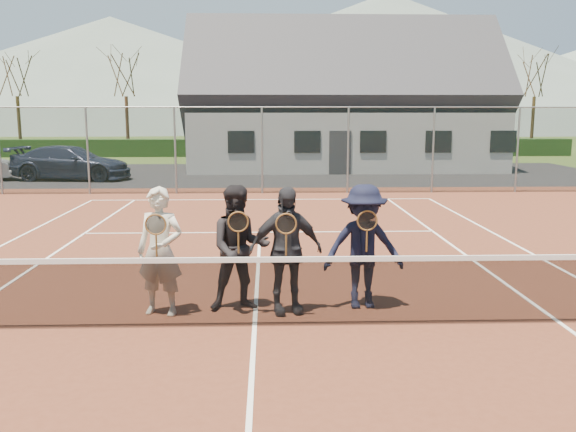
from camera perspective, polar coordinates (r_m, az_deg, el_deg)
name	(u,v)px	position (r m, az deg, el deg)	size (l,w,h in m)	color
ground	(263,175)	(27.88, -2.31, 3.86)	(220.00, 220.00, 0.00)	#364C1B
court_surface	(255,327)	(8.24, -3.14, -10.33)	(30.00, 30.00, 0.02)	#562819
tarmac_carpark	(175,175)	(28.19, -10.49, 3.78)	(40.00, 12.00, 0.01)	black
hedge_row	(264,148)	(39.81, -2.22, 6.41)	(40.00, 1.20, 1.10)	black
hill_west	(113,74)	(105.96, -16.09, 12.66)	(110.00, 110.00, 18.00)	#526359
hill_centre	(387,62)	(104.95, 9.22, 14.04)	(120.00, 120.00, 22.00)	#52625A
car_c	(71,163)	(27.30, -19.64, 4.70)	(2.01, 4.94, 1.43)	#1B2237
court_markings	(255,326)	(8.23, -3.14, -10.23)	(11.03, 23.83, 0.01)	white
tennis_net	(254,289)	(8.07, -3.17, -6.80)	(11.68, 0.08, 1.10)	slate
perimeter_fence	(262,150)	(21.28, -2.44, 6.17)	(30.07, 0.07, 3.02)	slate
clubhouse	(341,89)	(31.99, 5.02, 11.74)	(15.60, 8.20, 7.70)	silver
tree_a	(15,65)	(43.94, -24.18, 12.73)	(3.20, 3.20, 7.77)	#3C2915
tree_b	(125,66)	(41.87, -15.03, 13.43)	(3.20, 3.20, 7.77)	#3C2216
tree_c	(295,66)	(40.89, 0.63, 13.85)	(3.20, 3.20, 7.77)	#392514
tree_d	(446,66)	(42.52, 14.60, 13.39)	(3.20, 3.20, 7.77)	#351F13
tree_e	(536,67)	(44.56, 22.21, 12.81)	(3.20, 3.20, 7.77)	#342412
player_a	(160,251)	(8.66, -11.87, -3.25)	(0.73, 0.56, 1.80)	beige
player_b	(240,248)	(8.70, -4.56, -3.01)	(0.96, 0.80, 1.80)	black
player_c	(286,250)	(8.53, -0.23, -3.23)	(1.13, 0.67, 1.80)	#25262B
player_d	(364,247)	(8.83, 7.08, -2.87)	(1.19, 0.72, 1.80)	black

